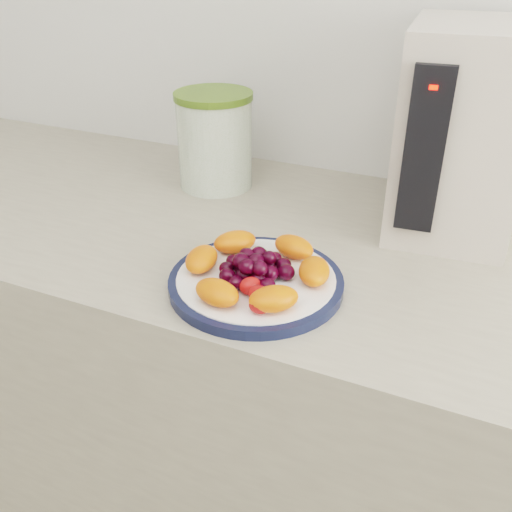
% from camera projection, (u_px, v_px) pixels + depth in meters
% --- Properties ---
extents(counter, '(3.50, 0.60, 0.90)m').
position_uv_depth(counter, '(314.00, 441.00, 1.13)').
color(counter, '#A59C86').
rests_on(counter, floor).
extents(cabinet_face, '(3.48, 0.58, 0.84)m').
position_uv_depth(cabinet_face, '(313.00, 451.00, 1.15)').
color(cabinet_face, brown).
rests_on(cabinet_face, floor).
extents(plate_rim, '(0.24, 0.24, 0.01)m').
position_uv_depth(plate_rim, '(256.00, 283.00, 0.79)').
color(plate_rim, '#121A36').
rests_on(plate_rim, counter).
extents(plate_face, '(0.22, 0.22, 0.02)m').
position_uv_depth(plate_face, '(256.00, 282.00, 0.79)').
color(plate_face, white).
rests_on(plate_face, counter).
extents(canister, '(0.15, 0.15, 0.17)m').
position_uv_depth(canister, '(215.00, 143.00, 1.07)').
color(canister, '#346011').
rests_on(canister, counter).
extents(canister_lid, '(0.16, 0.16, 0.01)m').
position_uv_depth(canister_lid, '(213.00, 96.00, 1.02)').
color(canister_lid, '#4E6B20').
rests_on(canister_lid, canister).
extents(appliance_body, '(0.20, 0.27, 0.32)m').
position_uv_depth(appliance_body, '(461.00, 131.00, 0.89)').
color(appliance_body, beige).
rests_on(appliance_body, counter).
extents(appliance_panel, '(0.06, 0.02, 0.24)m').
position_uv_depth(appliance_panel, '(424.00, 152.00, 0.79)').
color(appliance_panel, black).
rests_on(appliance_panel, appliance_body).
extents(appliance_led, '(0.01, 0.01, 0.01)m').
position_uv_depth(appliance_led, '(434.00, 87.00, 0.74)').
color(appliance_led, '#FF0C05').
rests_on(appliance_led, appliance_panel).
extents(fruit_plate, '(0.21, 0.21, 0.04)m').
position_uv_depth(fruit_plate, '(256.00, 269.00, 0.77)').
color(fruit_plate, '#FF4E12').
rests_on(fruit_plate, plate_face).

